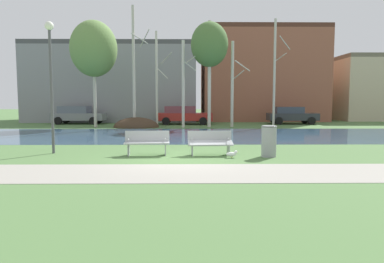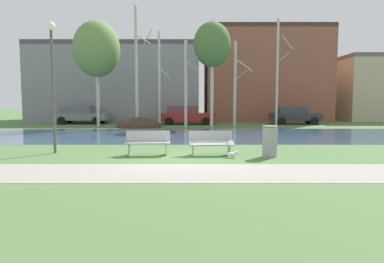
{
  "view_description": "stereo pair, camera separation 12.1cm",
  "coord_description": "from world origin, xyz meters",
  "px_view_note": "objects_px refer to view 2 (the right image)",
  "views": [
    {
      "loc": [
        0.33,
        -11.43,
        1.95
      ],
      "look_at": [
        0.48,
        1.56,
        0.8
      ],
      "focal_mm": 32.32,
      "sensor_mm": 36.0,
      "label": 1
    },
    {
      "loc": [
        0.45,
        -11.43,
        1.95
      ],
      "look_at": [
        0.48,
        1.56,
        0.8
      ],
      "focal_mm": 32.32,
      "sensor_mm": 36.0,
      "label": 2
    }
  ],
  "objects_px": {
    "bench_right": "(210,142)",
    "seagull": "(232,154)",
    "trash_bin": "(269,141)",
    "parked_van_nearest_grey": "(80,115)",
    "parked_sedan_second_red": "(185,115)",
    "bench_left": "(147,142)",
    "parked_hatch_third_dark": "(293,115)",
    "streetlamp": "(51,65)"
  },
  "relations": [
    {
      "from": "seagull",
      "to": "parked_hatch_third_dark",
      "type": "distance_m",
      "value": 18.72
    },
    {
      "from": "bench_left",
      "to": "streetlamp",
      "type": "distance_m",
      "value": 4.55
    },
    {
      "from": "bench_right",
      "to": "parked_van_nearest_grey",
      "type": "height_order",
      "value": "parked_van_nearest_grey"
    },
    {
      "from": "bench_right",
      "to": "parked_sedan_second_red",
      "type": "distance_m",
      "value": 16.52
    },
    {
      "from": "bench_left",
      "to": "bench_right",
      "type": "xyz_separation_m",
      "value": [
        2.27,
        0.0,
        0.0
      ]
    },
    {
      "from": "bench_right",
      "to": "seagull",
      "type": "height_order",
      "value": "bench_right"
    },
    {
      "from": "trash_bin",
      "to": "parked_sedan_second_red",
      "type": "bearing_deg",
      "value": 100.71
    },
    {
      "from": "bench_left",
      "to": "seagull",
      "type": "xyz_separation_m",
      "value": [
        2.98,
        -0.62,
        -0.34
      ]
    },
    {
      "from": "bench_right",
      "to": "seagull",
      "type": "relative_size",
      "value": 3.83
    },
    {
      "from": "seagull",
      "to": "trash_bin",
      "type": "bearing_deg",
      "value": 10.05
    },
    {
      "from": "trash_bin",
      "to": "streetlamp",
      "type": "xyz_separation_m",
      "value": [
        -7.85,
        0.88,
        2.71
      ]
    },
    {
      "from": "trash_bin",
      "to": "parked_sedan_second_red",
      "type": "xyz_separation_m",
      "value": [
        -3.19,
        16.86,
        0.23
      ]
    },
    {
      "from": "parked_hatch_third_dark",
      "to": "bench_left",
      "type": "bearing_deg",
      "value": -121.44
    },
    {
      "from": "bench_left",
      "to": "seagull",
      "type": "bearing_deg",
      "value": -11.69
    },
    {
      "from": "trash_bin",
      "to": "parked_van_nearest_grey",
      "type": "distance_m",
      "value": 21.17
    },
    {
      "from": "bench_right",
      "to": "bench_left",
      "type": "bearing_deg",
      "value": 180.0
    },
    {
      "from": "trash_bin",
      "to": "parked_hatch_third_dark",
      "type": "xyz_separation_m",
      "value": [
        5.88,
        17.03,
        0.2
      ]
    },
    {
      "from": "parked_hatch_third_dark",
      "to": "parked_van_nearest_grey",
      "type": "bearing_deg",
      "value": 179.03
    },
    {
      "from": "parked_sedan_second_red",
      "to": "parked_hatch_third_dark",
      "type": "distance_m",
      "value": 9.07
    },
    {
      "from": "trash_bin",
      "to": "parked_van_nearest_grey",
      "type": "xyz_separation_m",
      "value": [
        -12.15,
        17.34,
        0.23
      ]
    },
    {
      "from": "bench_right",
      "to": "streetlamp",
      "type": "relative_size",
      "value": 0.34
    },
    {
      "from": "bench_right",
      "to": "parked_hatch_third_dark",
      "type": "relative_size",
      "value": 0.4
    },
    {
      "from": "bench_right",
      "to": "parked_hatch_third_dark",
      "type": "height_order",
      "value": "parked_hatch_third_dark"
    },
    {
      "from": "seagull",
      "to": "parked_sedan_second_red",
      "type": "bearing_deg",
      "value": 96.24
    },
    {
      "from": "trash_bin",
      "to": "streetlamp",
      "type": "bearing_deg",
      "value": 173.58
    },
    {
      "from": "bench_left",
      "to": "parked_van_nearest_grey",
      "type": "height_order",
      "value": "parked_van_nearest_grey"
    },
    {
      "from": "bench_right",
      "to": "trash_bin",
      "type": "relative_size",
      "value": 1.5
    },
    {
      "from": "bench_left",
      "to": "trash_bin",
      "type": "bearing_deg",
      "value": -5.08
    },
    {
      "from": "bench_left",
      "to": "bench_right",
      "type": "relative_size",
      "value": 1.0
    },
    {
      "from": "seagull",
      "to": "parked_hatch_third_dark",
      "type": "bearing_deg",
      "value": 67.36
    },
    {
      "from": "parked_van_nearest_grey",
      "to": "parked_hatch_third_dark",
      "type": "xyz_separation_m",
      "value": [
        18.03,
        -0.3,
        -0.02
      ]
    },
    {
      "from": "bench_left",
      "to": "parked_sedan_second_red",
      "type": "height_order",
      "value": "parked_sedan_second_red"
    },
    {
      "from": "seagull",
      "to": "parked_van_nearest_grey",
      "type": "distance_m",
      "value": 20.65
    },
    {
      "from": "trash_bin",
      "to": "bench_left",
      "type": "bearing_deg",
      "value": 174.92
    },
    {
      "from": "bench_right",
      "to": "parked_hatch_third_dark",
      "type": "xyz_separation_m",
      "value": [
        7.91,
        16.65,
        0.29
      ]
    },
    {
      "from": "streetlamp",
      "to": "parked_hatch_third_dark",
      "type": "distance_m",
      "value": 21.34
    },
    {
      "from": "bench_left",
      "to": "trash_bin",
      "type": "relative_size",
      "value": 1.5
    },
    {
      "from": "bench_right",
      "to": "parked_sedan_second_red",
      "type": "bearing_deg",
      "value": 94.02
    },
    {
      "from": "parked_hatch_third_dark",
      "to": "streetlamp",
      "type": "bearing_deg",
      "value": -130.37
    },
    {
      "from": "bench_right",
      "to": "trash_bin",
      "type": "xyz_separation_m",
      "value": [
        2.03,
        -0.38,
        0.09
      ]
    },
    {
      "from": "streetlamp",
      "to": "trash_bin",
      "type": "bearing_deg",
      "value": -6.42
    },
    {
      "from": "bench_left",
      "to": "parked_hatch_third_dark",
      "type": "xyz_separation_m",
      "value": [
        10.18,
        16.65,
        0.29
      ]
    }
  ]
}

